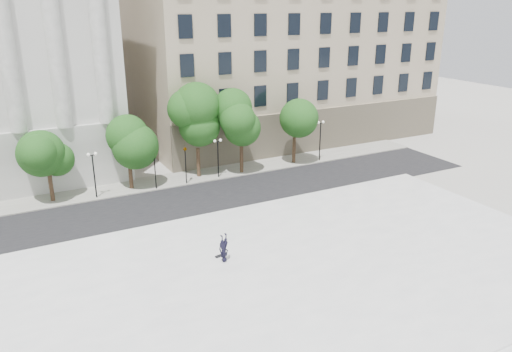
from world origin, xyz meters
The scene contains 11 objects.
ground centered at (0.00, 0.00, 0.00)m, with size 160.00×160.00×0.00m, color #BBB9B1.
plaza centered at (0.00, 3.00, 0.23)m, with size 44.00×22.00×0.45m, color white.
street centered at (0.00, 18.00, 0.01)m, with size 60.00×8.00×0.02m, color black.
far_sidewalk centered at (0.00, 24.00, 0.06)m, with size 60.00×4.00×0.12m, color #ADABA0.
building_east centered at (20.00, 38.91, 11.14)m, with size 36.00×26.15×23.00m.
traffic_light_west centered at (-0.86, 22.30, 3.72)m, with size 0.61×1.81×4.22m.
traffic_light_east centered at (2.11, 22.30, 3.67)m, with size 0.98×1.68×4.17m.
person_lying centered at (-1.17, 6.19, 0.72)m, with size 0.71×0.46×1.94m, color black.
skateboard centered at (-1.06, 6.97, 0.49)m, with size 0.87×0.22×0.09m, color black.
street_trees centered at (-2.38, 23.51, 5.16)m, with size 38.66×4.89×7.73m.
lamp_posts centered at (-0.21, 22.60, 2.98)m, with size 35.90×0.28×4.55m.
Camera 1 is at (-12.72, -20.39, 16.42)m, focal length 35.00 mm.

